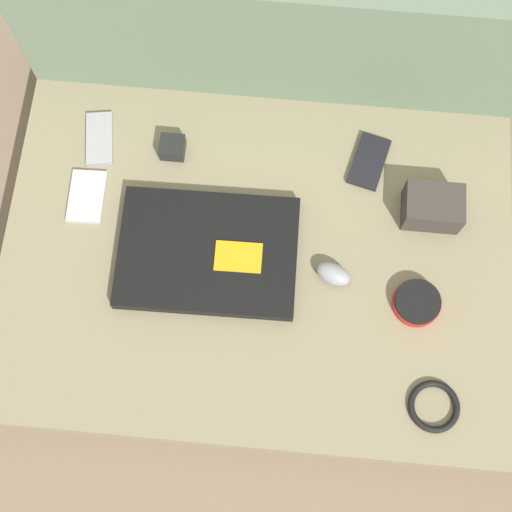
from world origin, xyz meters
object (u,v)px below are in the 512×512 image
(laptop, at_px, (208,251))
(speaker_puck, at_px, (417,303))
(camera_pouch, at_px, (433,207))
(charger_brick, at_px, (172,147))
(phone_silver, at_px, (87,196))
(phone_black, at_px, (369,162))
(computer_mouse, at_px, (333,274))
(phone_small, at_px, (100,139))

(laptop, distance_m, speaker_puck, 0.41)
(camera_pouch, relative_size, charger_brick, 2.28)
(phone_silver, distance_m, phone_black, 0.57)
(computer_mouse, xyz_separation_m, phone_silver, (-0.50, 0.12, -0.01))
(camera_pouch, distance_m, charger_brick, 0.53)
(phone_black, xyz_separation_m, camera_pouch, (0.12, -0.10, 0.03))
(phone_small, bearing_deg, laptop, -50.67)
(laptop, height_order, phone_black, laptop)
(laptop, bearing_deg, computer_mouse, -6.75)
(speaker_puck, xyz_separation_m, phone_small, (-0.65, 0.29, -0.01))
(speaker_puck, relative_size, phone_small, 0.74)
(phone_silver, xyz_separation_m, charger_brick, (0.16, 0.12, 0.01))
(speaker_puck, distance_m, camera_pouch, 0.19)
(computer_mouse, distance_m, speaker_puck, 0.17)
(laptop, xyz_separation_m, phone_black, (0.30, 0.22, -0.01))
(speaker_puck, height_order, charger_brick, charger_brick)
(charger_brick, bearing_deg, phone_silver, -143.80)
(computer_mouse, distance_m, phone_silver, 0.51)
(phone_small, xyz_separation_m, charger_brick, (0.15, -0.01, 0.01))
(phone_silver, distance_m, charger_brick, 0.20)
(phone_black, bearing_deg, charger_brick, -164.49)
(phone_small, height_order, camera_pouch, camera_pouch)
(speaker_puck, bearing_deg, computer_mouse, 165.89)
(speaker_puck, distance_m, phone_black, 0.31)
(phone_black, bearing_deg, speaker_puck, -56.50)
(laptop, relative_size, phone_small, 2.82)
(speaker_puck, xyz_separation_m, charger_brick, (-0.50, 0.28, 0.01))
(laptop, relative_size, camera_pouch, 3.10)
(laptop, height_order, camera_pouch, camera_pouch)
(laptop, bearing_deg, phone_black, 35.30)
(phone_black, distance_m, charger_brick, 0.40)
(charger_brick, bearing_deg, laptop, -65.53)
(laptop, height_order, charger_brick, charger_brick)
(phone_small, distance_m, charger_brick, 0.15)
(laptop, bearing_deg, phone_small, 137.23)
(computer_mouse, height_order, camera_pouch, camera_pouch)
(laptop, xyz_separation_m, phone_silver, (-0.26, 0.10, -0.01))
(computer_mouse, relative_size, speaker_puck, 0.87)
(phone_silver, height_order, phone_black, phone_black)
(laptop, distance_m, phone_black, 0.38)
(computer_mouse, relative_size, camera_pouch, 0.70)
(phone_black, relative_size, camera_pouch, 1.12)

